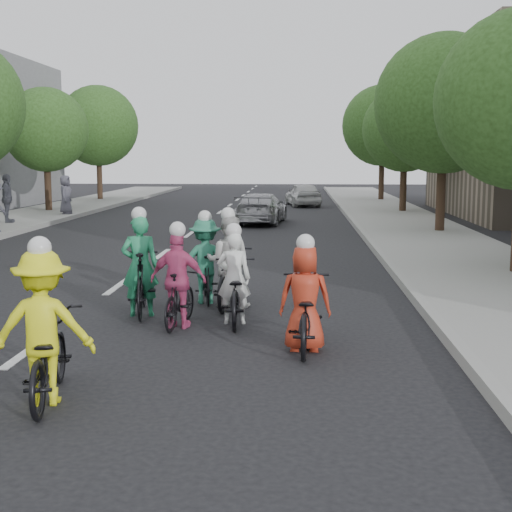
# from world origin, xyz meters

# --- Properties ---
(ground) EXTENTS (120.00, 120.00, 0.00)m
(ground) POSITION_xyz_m (0.00, 0.00, 0.00)
(ground) COLOR black
(ground) RESTS_ON ground
(sidewalk_right) EXTENTS (4.00, 80.00, 0.15)m
(sidewalk_right) POSITION_xyz_m (8.00, 10.00, 0.07)
(sidewalk_right) COLOR gray
(sidewalk_right) RESTS_ON ground
(curb_right) EXTENTS (0.18, 80.00, 0.18)m
(curb_right) POSITION_xyz_m (6.05, 10.00, 0.09)
(curb_right) COLOR #999993
(curb_right) RESTS_ON ground
(tree_l_4) EXTENTS (4.00, 4.00, 5.97)m
(tree_l_4) POSITION_xyz_m (-8.20, 24.00, 3.96)
(tree_l_4) COLOR black
(tree_l_4) RESTS_ON ground
(tree_l_5) EXTENTS (4.80, 4.80, 6.93)m
(tree_l_5) POSITION_xyz_m (-8.20, 33.00, 4.52)
(tree_l_5) COLOR black
(tree_l_5) RESTS_ON ground
(tree_r_1) EXTENTS (4.80, 4.80, 6.93)m
(tree_r_1) POSITION_xyz_m (8.80, 15.60, 4.52)
(tree_r_1) COLOR black
(tree_r_1) RESTS_ON ground
(tree_r_2) EXTENTS (4.00, 4.00, 5.97)m
(tree_r_2) POSITION_xyz_m (8.80, 24.60, 3.96)
(tree_r_2) COLOR black
(tree_r_2) RESTS_ON ground
(tree_r_3) EXTENTS (4.80, 4.80, 6.93)m
(tree_r_3) POSITION_xyz_m (8.80, 33.60, 4.52)
(tree_r_3) COLOR black
(tree_r_3) RESTS_ON ground
(cyclist_0) EXTENTS (1.12, 1.60, 1.75)m
(cyclist_0) POSITION_xyz_m (2.09, 3.43, 0.68)
(cyclist_0) COLOR black
(cyclist_0) RESTS_ON ground
(cyclist_1) EXTENTS (0.79, 1.96, 1.67)m
(cyclist_1) POSITION_xyz_m (2.77, 1.85, 0.56)
(cyclist_1) COLOR black
(cyclist_1) RESTS_ON ground
(cyclist_2) EXTENTS (0.88, 2.02, 1.83)m
(cyclist_2) POSITION_xyz_m (2.55, 3.11, 0.65)
(cyclist_2) COLOR black
(cyclist_2) RESTS_ON ground
(cyclist_3) EXTENTS (0.81, 1.94, 1.89)m
(cyclist_3) POSITION_xyz_m (1.11, 2.32, 0.67)
(cyclist_3) COLOR black
(cyclist_3) RESTS_ON ground
(cyclist_4) EXTENTS (0.97, 1.56, 1.72)m
(cyclist_4) POSITION_xyz_m (1.91, 1.47, 0.63)
(cyclist_4) COLOR black
(cyclist_4) RESTS_ON ground
(cyclist_5) EXTENTS (1.21, 1.98, 1.89)m
(cyclist_5) POSITION_xyz_m (1.00, -2.11, 0.69)
(cyclist_5) COLOR black
(cyclist_5) RESTS_ON ground
(cyclist_6) EXTENTS (0.76, 1.97, 1.67)m
(cyclist_6) POSITION_xyz_m (3.92, 0.26, 0.59)
(cyclist_6) COLOR black
(cyclist_6) RESTS_ON ground
(follow_car_lead) EXTENTS (2.16, 4.44, 1.24)m
(follow_car_lead) POSITION_xyz_m (2.31, 19.25, 0.62)
(follow_car_lead) COLOR #A7A7AC
(follow_car_lead) RESTS_ON ground
(follow_car_trail) EXTENTS (2.23, 4.01, 1.29)m
(follow_car_trail) POSITION_xyz_m (4.08, 29.61, 0.64)
(follow_car_trail) COLOR silver
(follow_car_trail) RESTS_ON ground
(spectator_1) EXTENTS (0.73, 1.19, 1.90)m
(spectator_1) POSITION_xyz_m (-7.54, 17.52, 1.10)
(spectator_1) COLOR #4C4D58
(spectator_1) RESTS_ON sidewalk_left
(spectator_2) EXTENTS (0.58, 0.86, 1.73)m
(spectator_2) POSITION_xyz_m (-6.61, 21.74, 1.02)
(spectator_2) COLOR #504E5B
(spectator_2) RESTS_ON sidewalk_left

